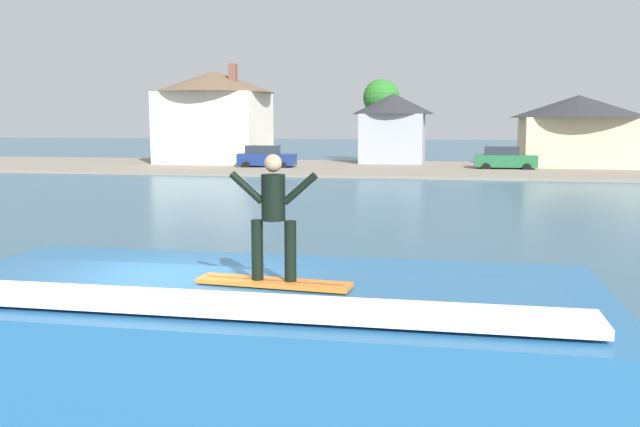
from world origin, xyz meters
The scene contains 11 objects.
ground_plane centered at (0.00, 0.00, 0.00)m, with size 260.00×260.00×0.00m, color #345A72.
wave_crest centered at (1.40, 0.12, 0.73)m, with size 9.85×4.65×1.55m.
surfboard centered at (1.76, -0.48, 1.58)m, with size 2.16×0.63×0.06m.
surfer centered at (1.76, -0.47, 2.57)m, with size 1.21×0.32×1.71m.
shoreline_bank centered at (0.00, 43.73, 0.10)m, with size 120.00×16.97×0.19m.
car_near_shore centered at (-10.12, 42.23, 0.95)m, with size 4.40×2.02×1.86m.
car_far_shore centered at (7.91, 43.75, 0.95)m, with size 4.48×2.04×1.86m.
house_with_chimney centered at (-15.98, 47.12, 4.36)m, with size 10.32×10.32×8.41m.
house_gabled_white centered at (13.72, 48.10, 3.26)m, with size 10.52×10.52×5.74m.
house_small_cottage centered at (-0.96, 49.71, 3.36)m, with size 6.98×6.98×6.03m.
tree_tall_bare centered at (-2.30, 52.70, 5.73)m, with size 3.27×3.27×7.43m.
Camera 1 is at (4.10, -9.26, 3.76)m, focal length 38.54 mm.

